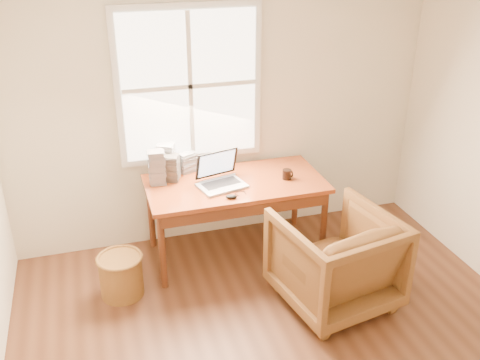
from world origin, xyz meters
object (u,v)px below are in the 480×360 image
object	(u,v)px
armchair	(335,259)
coffee_mug	(287,174)
desk	(235,184)
laptop	(222,171)
cd_stack_a	(166,159)
wicker_stool	(121,276)

from	to	relation	value
armchair	coffee_mug	world-z (taller)	coffee_mug
desk	coffee_mug	xyz separation A→B (m)	(0.47, -0.08, 0.07)
desk	laptop	bearing A→B (deg)	-155.30
coffee_mug	cd_stack_a	size ratio (longest dim) A/B	0.30
desk	armchair	size ratio (longest dim) A/B	1.81
armchair	wicker_stool	size ratio (longest dim) A/B	2.46
coffee_mug	cd_stack_a	bearing A→B (deg)	171.52
wicker_stool	cd_stack_a	distance (m)	1.12
armchair	wicker_stool	bearing A→B (deg)	-29.81
laptop	coffee_mug	distance (m)	0.62
desk	cd_stack_a	bearing A→B (deg)	149.74
armchair	cd_stack_a	bearing A→B (deg)	-58.37
desk	armchair	xyz separation A→B (m)	(0.57, -0.92, -0.33)
armchair	laptop	xyz separation A→B (m)	(-0.71, 0.85, 0.50)
desk	wicker_stool	distance (m)	1.27
desk	cd_stack_a	distance (m)	0.67
armchair	coffee_mug	size ratio (longest dim) A/B	9.77
desk	coffee_mug	size ratio (longest dim) A/B	17.66
desk	laptop	xyz separation A→B (m)	(-0.14, -0.07, 0.18)
laptop	armchair	bearing A→B (deg)	-63.99
laptop	desk	bearing A→B (deg)	10.85
desk	coffee_mug	distance (m)	0.48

